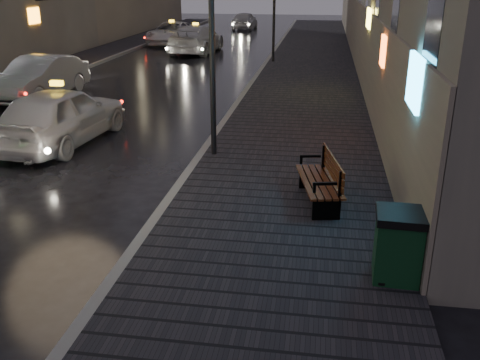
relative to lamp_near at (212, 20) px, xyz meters
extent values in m
plane|color=black|center=(-1.85, -6.00, -3.49)|extent=(120.00, 120.00, 0.00)
cube|color=black|center=(2.05, 15.00, -3.41)|extent=(4.60, 58.00, 0.15)
cube|color=slate|center=(-0.35, 15.00, -3.41)|extent=(0.20, 58.00, 0.15)
cube|color=black|center=(-10.55, 15.00, -3.41)|extent=(2.40, 58.00, 0.15)
cube|color=slate|center=(-9.25, 15.00, -3.41)|extent=(0.20, 58.00, 0.15)
cylinder|color=black|center=(0.00, 0.00, -0.84)|extent=(0.14, 0.14, 5.00)
cylinder|color=black|center=(0.00, 16.00, -0.84)|extent=(0.14, 0.14, 5.00)
cube|color=black|center=(2.89, -3.60, -3.12)|extent=(0.54, 0.17, 0.43)
cube|color=black|center=(3.13, -3.55, -2.75)|extent=(0.08, 0.08, 0.75)
cube|color=black|center=(2.84, -3.61, -2.61)|extent=(0.45, 0.14, 0.05)
cube|color=black|center=(2.57, -2.02, -3.12)|extent=(0.54, 0.17, 0.43)
cube|color=black|center=(2.80, -1.97, -2.75)|extent=(0.08, 0.08, 0.75)
cube|color=black|center=(2.52, -2.03, -2.61)|extent=(0.45, 0.14, 0.05)
cube|color=#44220E|center=(2.73, -2.81, -2.88)|extent=(1.04, 2.03, 0.04)
cube|color=#44220E|center=(2.99, -2.76, -2.56)|extent=(0.42, 1.91, 0.43)
cube|color=#0D3219|center=(3.95, -5.54, -2.85)|extent=(0.70, 0.70, 0.98)
cube|color=black|center=(3.95, -5.54, -2.30)|extent=(0.75, 0.75, 0.12)
imported|color=#BBBBC2|center=(-4.50, 0.68, -2.66)|extent=(2.38, 5.02, 1.66)
imported|color=gray|center=(-8.10, 6.23, -2.70)|extent=(2.05, 4.92, 1.58)
imported|color=#B9B9BF|center=(-5.05, 19.54, -2.66)|extent=(2.68, 5.87, 1.66)
imported|color=silver|center=(-7.70, 23.68, -2.75)|extent=(2.79, 5.46, 1.48)
imported|color=#A9A8B0|center=(-4.30, 34.76, -2.74)|extent=(1.94, 4.47, 1.50)
camera|label=1|loc=(2.69, -12.96, 1.02)|focal=40.00mm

